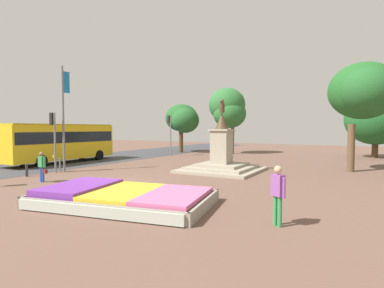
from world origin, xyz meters
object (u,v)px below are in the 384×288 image
object	(u,v)px
traffic_light_mid_block	(54,132)
traffic_light_far_corner	(170,128)
kerb_bollard_mid_b	(60,164)
pedestrian_with_handbag	(42,165)
pedestrian_near_planter	(278,191)
banner_pole	(64,116)
statue_monument	(222,159)
kerb_bollard_mid_a	(27,170)
flower_planter	(121,197)
city_bus	(61,141)

from	to	relation	value
traffic_light_mid_block	traffic_light_far_corner	xyz separation A→B (m)	(-0.06, 13.50, 0.25)
traffic_light_mid_block	kerb_bollard_mid_b	distance (m)	2.21
pedestrian_with_handbag	pedestrian_near_planter	world-z (taller)	pedestrian_near_planter
traffic_light_far_corner	banner_pole	xyz separation A→B (m)	(0.31, -12.93, 0.75)
traffic_light_mid_block	traffic_light_far_corner	size ratio (longest dim) A/B	0.92
statue_monument	traffic_light_mid_block	xyz separation A→B (m)	(-9.16, -5.92, 1.82)
kerb_bollard_mid_a	banner_pole	bearing A→B (deg)	84.61
traffic_light_far_corner	pedestrian_near_planter	xyz separation A→B (m)	(15.23, -17.11, -1.87)
traffic_light_far_corner	kerb_bollard_mid_b	distance (m)	13.30
kerb_bollard_mid_a	traffic_light_far_corner	bearing A→B (deg)	90.31
flower_planter	pedestrian_with_handbag	distance (m)	7.06
statue_monument	traffic_light_mid_block	size ratio (longest dim) A/B	1.28
flower_planter	banner_pole	xyz separation A→B (m)	(-9.20, 4.56, 3.38)
traffic_light_far_corner	kerb_bollard_mid_a	size ratio (longest dim) A/B	5.37
traffic_light_mid_block	kerb_bollard_mid_a	bearing A→B (deg)	-89.20
traffic_light_far_corner	banner_pole	distance (m)	12.96
statue_monument	banner_pole	world-z (taller)	banner_pole
city_bus	pedestrian_near_planter	xyz separation A→B (m)	(19.58, -7.41, -0.81)
pedestrian_near_planter	city_bus	bearing A→B (deg)	159.28
banner_pole	pedestrian_with_handbag	bearing A→B (deg)	-53.61
statue_monument	traffic_light_far_corner	bearing A→B (deg)	140.56
statue_monument	traffic_light_mid_block	bearing A→B (deg)	-147.13
kerb_bollard_mid_a	kerb_bollard_mid_b	distance (m)	2.29
flower_planter	banner_pole	size ratio (longest dim) A/B	1.02
city_bus	kerb_bollard_mid_b	xyz separation A→B (m)	(4.39, -3.37, -1.36)
flower_planter	traffic_light_mid_block	xyz separation A→B (m)	(-9.46, 4.00, 2.37)
traffic_light_far_corner	pedestrian_with_handbag	size ratio (longest dim) A/B	2.59
statue_monument	kerb_bollard_mid_a	size ratio (longest dim) A/B	6.33
banner_pole	kerb_bollard_mid_b	xyz separation A→B (m)	(-0.28, -0.14, -3.17)
traffic_light_far_corner	city_bus	bearing A→B (deg)	-114.16
pedestrian_near_planter	kerb_bollard_mid_a	distance (m)	15.26
traffic_light_mid_block	pedestrian_near_planter	xyz separation A→B (m)	(15.17, -3.62, -1.61)
pedestrian_near_planter	kerb_bollard_mid_b	size ratio (longest dim) A/B	1.92
flower_planter	traffic_light_mid_block	world-z (taller)	traffic_light_mid_block
pedestrian_with_handbag	kerb_bollard_mid_a	xyz separation A→B (m)	(-2.54, 0.70, -0.49)
flower_planter	kerb_bollard_mid_a	bearing A→B (deg)	167.28
flower_planter	banner_pole	bearing A→B (deg)	153.62
statue_monument	traffic_light_far_corner	distance (m)	12.11
flower_planter	city_bus	xyz separation A→B (m)	(-13.86, 7.79, 1.57)
traffic_light_far_corner	traffic_light_mid_block	bearing A→B (deg)	-89.76
banner_pole	traffic_light_far_corner	bearing A→B (deg)	91.38
pedestrian_with_handbag	kerb_bollard_mid_a	world-z (taller)	pedestrian_with_handbag
banner_pole	pedestrian_with_handbag	world-z (taller)	banner_pole
traffic_light_far_corner	statue_monument	bearing A→B (deg)	-39.44
traffic_light_far_corner	kerb_bollard_mid_b	bearing A→B (deg)	-89.85
statue_monument	pedestrian_near_planter	xyz separation A→B (m)	(6.02, -9.53, 0.21)
statue_monument	banner_pole	distance (m)	10.77
kerb_bollard_mid_b	banner_pole	bearing A→B (deg)	27.34
kerb_bollard_mid_b	pedestrian_with_handbag	bearing A→B (deg)	-49.13
flower_planter	traffic_light_far_corner	world-z (taller)	traffic_light_far_corner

